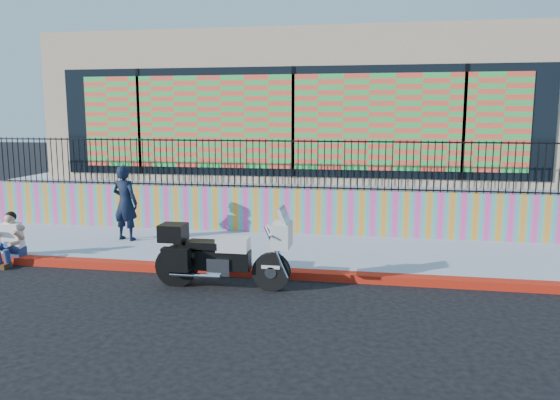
# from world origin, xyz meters

# --- Properties ---
(ground) EXTENTS (90.00, 90.00, 0.00)m
(ground) POSITION_xyz_m (0.00, 0.00, 0.00)
(ground) COLOR black
(ground) RESTS_ON ground
(red_curb) EXTENTS (16.00, 0.30, 0.15)m
(red_curb) POSITION_xyz_m (0.00, 0.00, 0.07)
(red_curb) COLOR #AC220C
(red_curb) RESTS_ON ground
(sidewalk) EXTENTS (16.00, 3.00, 0.15)m
(sidewalk) POSITION_xyz_m (0.00, 1.65, 0.07)
(sidewalk) COLOR #99A1B8
(sidewalk) RESTS_ON ground
(mural_wall) EXTENTS (16.00, 0.20, 1.10)m
(mural_wall) POSITION_xyz_m (0.00, 3.25, 0.70)
(mural_wall) COLOR #E83D94
(mural_wall) RESTS_ON sidewalk
(metal_fence) EXTENTS (15.80, 0.04, 1.20)m
(metal_fence) POSITION_xyz_m (0.00, 3.25, 1.85)
(metal_fence) COLOR black
(metal_fence) RESTS_ON mural_wall
(elevated_platform) EXTENTS (16.00, 10.00, 1.25)m
(elevated_platform) POSITION_xyz_m (0.00, 8.35, 0.62)
(elevated_platform) COLOR #99A1B8
(elevated_platform) RESTS_ON ground
(storefront_building) EXTENTS (14.00, 8.06, 4.00)m
(storefront_building) POSITION_xyz_m (0.00, 8.13, 3.25)
(storefront_building) COLOR tan
(storefront_building) RESTS_ON elevated_platform
(police_motorcycle) EXTENTS (2.40, 0.79, 1.49)m
(police_motorcycle) POSITION_xyz_m (-0.52, -0.79, 0.63)
(police_motorcycle) COLOR black
(police_motorcycle) RESTS_ON ground
(police_officer) EXTENTS (0.71, 0.54, 1.75)m
(police_officer) POSITION_xyz_m (-3.57, 1.81, 1.02)
(police_officer) COLOR black
(police_officer) RESTS_ON sidewalk
(seated_man) EXTENTS (0.54, 0.71, 1.06)m
(seated_man) POSITION_xyz_m (-5.20, -0.14, 0.45)
(seated_man) COLOR navy
(seated_man) RESTS_ON ground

